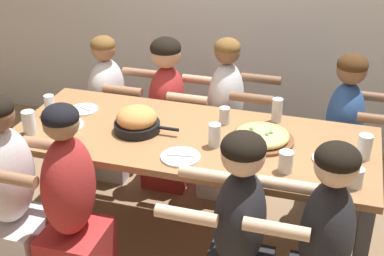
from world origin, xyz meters
TOP-DOWN VIEW (x-y plane):
  - ground_plane at (0.00, 0.00)m, footprint 18.00×18.00m
  - dining_table at (0.00, 0.00)m, footprint 2.11×0.85m
  - pizza_board_main at (0.40, 0.05)m, footprint 0.36×0.36m
  - skillet_bowl at (-0.33, -0.03)m, footprint 0.39×0.27m
  - empty_plate_a at (0.79, -0.05)m, footprint 0.20×0.20m
  - empty_plate_b at (-0.76, 0.13)m, footprint 0.18×0.18m
  - empty_plate_c at (-0.77, -0.11)m, footprint 0.24×0.24m
  - empty_plate_d at (0.01, -0.26)m, footprint 0.22×0.22m
  - cocktail_glass_blue at (-0.66, -0.34)m, footprint 0.07×0.07m
  - drinking_glass_a at (0.14, 0.21)m, footprint 0.07×0.07m
  - drinking_glass_b at (0.15, -0.08)m, footprint 0.07×0.07m
  - drinking_glass_c at (-0.91, -0.24)m, footprint 0.08×0.08m
  - drinking_glass_d at (0.92, -0.28)m, footprint 0.08×0.08m
  - drinking_glass_e at (0.44, 0.33)m, footprint 0.06×0.06m
  - drinking_glass_f at (0.57, -0.23)m, footprint 0.08×0.08m
  - drinking_glass_g at (0.81, -0.24)m, footprint 0.06×0.06m
  - drinking_glass_h at (-0.92, 0.01)m, footprint 0.06×0.06m
  - drinking_glass_i at (0.95, 0.02)m, footprint 0.08×0.08m
  - diner_near_midleft at (-0.46, -0.64)m, footprint 0.51×0.40m
  - diner_far_center at (0.05, 0.64)m, footprint 0.51×0.40m
  - diner_near_left at (-0.81, -0.64)m, footprint 0.51×0.40m
  - diner_near_midright at (0.42, -0.64)m, footprint 0.51×0.40m
  - diner_far_midleft at (-0.38, 0.64)m, footprint 0.51×0.40m
  - diner_far_right at (0.85, 0.64)m, footprint 0.51×0.40m
  - diner_far_left at (-0.84, 0.64)m, footprint 0.51×0.40m

SIDE VIEW (x-z plane):
  - ground_plane at x=0.00m, z-range 0.00..0.00m
  - diner_far_left at x=-0.84m, z-range -0.05..1.04m
  - diner_far_right at x=0.85m, z-range -0.05..1.09m
  - diner_far_center at x=0.05m, z-range -0.06..1.11m
  - diner_far_midleft at x=-0.38m, z-range -0.04..1.09m
  - diner_near_midleft at x=-0.46m, z-range -0.06..1.14m
  - diner_near_midright at x=0.42m, z-range -0.05..1.13m
  - diner_near_left at x=-0.81m, z-range -0.05..1.14m
  - dining_table at x=0.00m, z-range 0.30..1.07m
  - empty_plate_c at x=-0.77m, z-range 0.77..0.79m
  - empty_plate_d at x=0.01m, z-range 0.77..0.79m
  - empty_plate_a at x=0.79m, z-range 0.77..0.79m
  - empty_plate_b at x=-0.76m, z-range 0.77..0.79m
  - pizza_board_main at x=0.40m, z-range 0.77..0.82m
  - drinking_glass_a at x=0.14m, z-range 0.76..0.87m
  - drinking_glass_d at x=0.92m, z-range 0.77..0.87m
  - cocktail_glass_blue at x=-0.66m, z-range 0.75..0.89m
  - drinking_glass_f at x=0.57m, z-range 0.76..0.88m
  - drinking_glass_g at x=0.81m, z-range 0.76..0.89m
  - drinking_glass_b at x=0.15m, z-range 0.76..0.90m
  - drinking_glass_h at x=-0.92m, z-range 0.77..0.90m
  - skillet_bowl at x=-0.33m, z-range 0.76..0.91m
  - drinking_glass_e at x=0.44m, z-range 0.76..0.91m
  - drinking_glass_i at x=0.95m, z-range 0.77..0.91m
  - drinking_glass_c at x=-0.91m, z-range 0.77..0.91m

